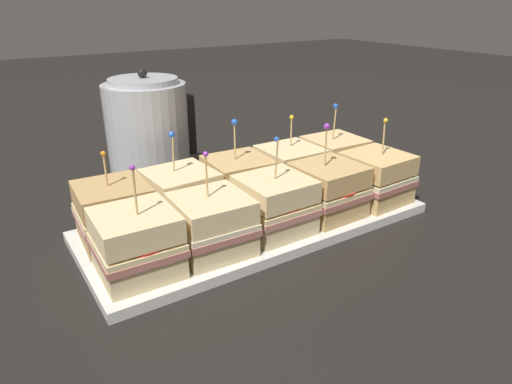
% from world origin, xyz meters
% --- Properties ---
extents(ground_plane, '(6.00, 6.00, 0.00)m').
position_xyz_m(ground_plane, '(0.00, 0.00, 0.00)').
color(ground_plane, black).
extents(serving_platter, '(0.64, 0.27, 0.02)m').
position_xyz_m(serving_platter, '(0.00, 0.00, 0.01)').
color(serving_platter, silver).
rests_on(serving_platter, ground_plane).
extents(sandwich_front_far_left, '(0.12, 0.12, 0.17)m').
position_xyz_m(sandwich_front_far_left, '(-0.25, -0.06, 0.07)').
color(sandwich_front_far_left, beige).
rests_on(sandwich_front_far_left, serving_platter).
extents(sandwich_front_left, '(0.12, 0.12, 0.17)m').
position_xyz_m(sandwich_front_left, '(-0.13, -0.06, 0.07)').
color(sandwich_front_left, beige).
rests_on(sandwich_front_left, serving_platter).
extents(sandwich_front_center, '(0.12, 0.12, 0.17)m').
position_xyz_m(sandwich_front_center, '(-0.00, -0.06, 0.07)').
color(sandwich_front_center, beige).
rests_on(sandwich_front_center, serving_platter).
extents(sandwich_front_right, '(0.12, 0.12, 0.18)m').
position_xyz_m(sandwich_front_right, '(0.12, -0.06, 0.07)').
color(sandwich_front_right, tan).
rests_on(sandwich_front_right, serving_platter).
extents(sandwich_front_far_right, '(0.12, 0.12, 0.17)m').
position_xyz_m(sandwich_front_far_right, '(0.25, -0.06, 0.07)').
color(sandwich_front_far_right, tan).
rests_on(sandwich_front_far_right, serving_platter).
extents(sandwich_back_far_left, '(0.13, 0.13, 0.16)m').
position_xyz_m(sandwich_back_far_left, '(-0.24, 0.06, 0.07)').
color(sandwich_back_far_left, tan).
rests_on(sandwich_back_far_left, serving_platter).
extents(sandwich_back_left, '(0.13, 0.13, 0.17)m').
position_xyz_m(sandwich_back_left, '(-0.12, 0.06, 0.07)').
color(sandwich_back_left, beige).
rests_on(sandwich_back_left, serving_platter).
extents(sandwich_back_center, '(0.13, 0.13, 0.18)m').
position_xyz_m(sandwich_back_center, '(0.00, 0.06, 0.07)').
color(sandwich_back_center, tan).
rests_on(sandwich_back_center, serving_platter).
extents(sandwich_back_right, '(0.12, 0.12, 0.16)m').
position_xyz_m(sandwich_back_right, '(0.13, 0.06, 0.07)').
color(sandwich_back_right, beige).
rests_on(sandwich_back_right, serving_platter).
extents(sandwich_back_far_right, '(0.12, 0.12, 0.18)m').
position_xyz_m(sandwich_back_far_right, '(0.25, 0.06, 0.07)').
color(sandwich_back_far_right, '#DBB77A').
rests_on(sandwich_back_far_right, serving_platter).
extents(kettle_steel, '(0.20, 0.18, 0.26)m').
position_xyz_m(kettle_steel, '(-0.09, 0.31, 0.12)').
color(kettle_steel, '#B7BABF').
rests_on(kettle_steel, ground_plane).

